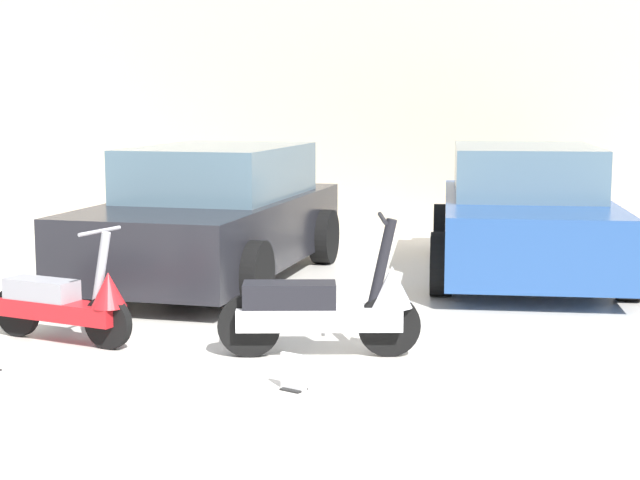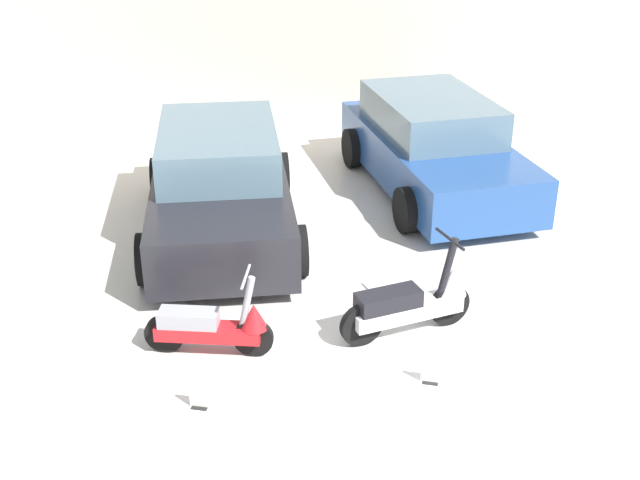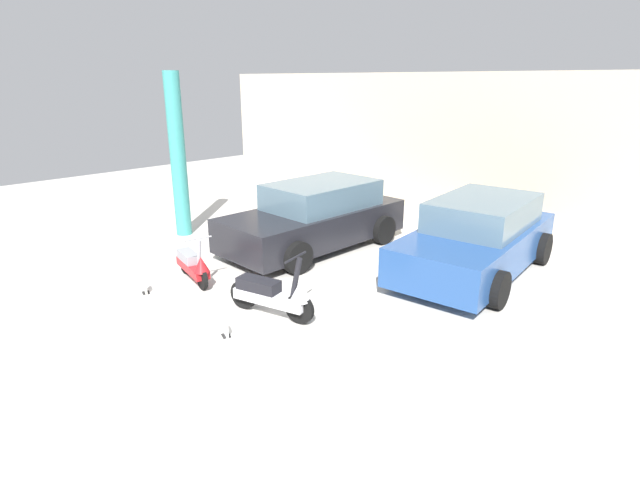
{
  "view_description": "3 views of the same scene",
  "coord_description": "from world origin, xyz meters",
  "views": [
    {
      "loc": [
        2.67,
        -6.2,
        2.02
      ],
      "look_at": [
        0.54,
        2.56,
        0.71
      ],
      "focal_mm": 55.0,
      "sensor_mm": 36.0,
      "label": 1
    },
    {
      "loc": [
        -1.14,
        -6.34,
        4.93
      ],
      "look_at": [
        0.09,
        2.38,
        0.61
      ],
      "focal_mm": 45.0,
      "sensor_mm": 36.0,
      "label": 2
    },
    {
      "loc": [
        6.6,
        -3.63,
        3.68
      ],
      "look_at": [
        0.65,
        2.49,
        0.92
      ],
      "focal_mm": 28.0,
      "sensor_mm": 36.0,
      "label": 3
    }
  ],
  "objects": [
    {
      "name": "scooter_front_right",
      "position": [
        0.95,
        1.12,
        0.4
      ],
      "size": [
        1.57,
        0.71,
        1.11
      ],
      "rotation": [
        0.0,
        0.0,
        0.25
      ],
      "color": "black",
      "rests_on": "ground_plane"
    },
    {
      "name": "wall_back",
      "position": [
        0.0,
        8.82,
        1.93
      ],
      "size": [
        19.6,
        0.12,
        3.87
      ],
      "primitive_type": "cube",
      "color": "beige",
      "rests_on": "ground_plane"
    },
    {
      "name": "car_rear_center",
      "position": [
        2.31,
        5.24,
        0.7
      ],
      "size": [
        2.46,
        4.51,
        1.47
      ],
      "rotation": [
        0.0,
        0.0,
        -1.46
      ],
      "color": "navy",
      "rests_on": "ground_plane"
    },
    {
      "name": "ground_plane",
      "position": [
        0.0,
        0.0,
        0.0
      ],
      "size": [
        28.0,
        28.0,
        0.0
      ],
      "primitive_type": "plane",
      "color": "silver"
    },
    {
      "name": "scooter_front_left",
      "position": [
        -1.25,
        1.01,
        0.35
      ],
      "size": [
        1.38,
        0.6,
        0.98
      ],
      "rotation": [
        0.0,
        0.0,
        -0.22
      ],
      "color": "black",
      "rests_on": "ground_plane"
    },
    {
      "name": "support_column_side",
      "position": [
        -4.11,
        2.53,
        1.93
      ],
      "size": [
        0.37,
        0.37,
        3.87
      ],
      "primitive_type": "cylinder",
      "color": "teal",
      "rests_on": "ground_plane"
    },
    {
      "name": "placard_near_right_scooter",
      "position": [
        0.93,
        0.18,
        0.11
      ],
      "size": [
        0.2,
        0.17,
        0.26
      ],
      "rotation": [
        0.0,
        0.0,
        -0.36
      ],
      "color": "black",
      "rests_on": "ground_plane"
    },
    {
      "name": "car_rear_left",
      "position": [
        -1.07,
        4.11,
        0.71
      ],
      "size": [
        2.18,
        4.4,
        1.48
      ],
      "rotation": [
        0.0,
        0.0,
        -1.59
      ],
      "color": "black",
      "rests_on": "ground_plane"
    },
    {
      "name": "placard_near_left_scooter",
      "position": [
        -1.42,
        0.1,
        0.11
      ],
      "size": [
        0.2,
        0.16,
        0.26
      ],
      "rotation": [
        0.0,
        0.0,
        -0.32
      ],
      "color": "black",
      "rests_on": "ground_plane"
    }
  ]
}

